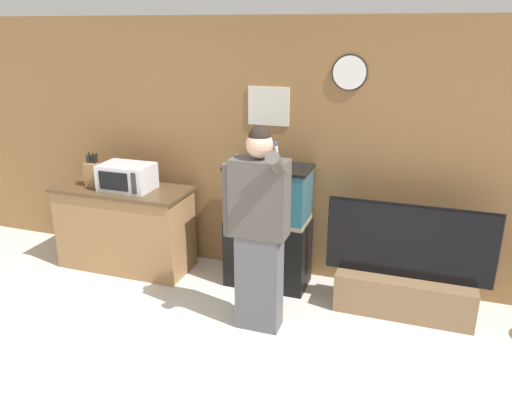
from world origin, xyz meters
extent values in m
cube|color=olive|center=(0.00, 2.53, 1.30)|extent=(10.00, 0.06, 2.60)
cube|color=beige|center=(-0.16, 2.50, 1.76)|extent=(0.42, 0.02, 0.38)
cylinder|color=white|center=(0.61, 2.49, 2.10)|extent=(0.30, 0.03, 0.30)
cylinder|color=black|center=(0.61, 2.49, 2.10)|extent=(0.32, 0.01, 0.32)
cube|color=olive|center=(-1.63, 2.06, 0.43)|extent=(1.40, 0.57, 0.86)
cube|color=#513A24|center=(-1.63, 2.06, 0.88)|extent=(1.44, 0.61, 0.03)
cube|color=silver|center=(-1.54, 2.04, 1.03)|extent=(0.53, 0.36, 0.27)
cube|color=black|center=(-1.58, 1.86, 1.03)|extent=(0.33, 0.01, 0.19)
cube|color=#2D2D33|center=(-1.35, 1.86, 1.03)|extent=(0.05, 0.01, 0.21)
cube|color=olive|center=(-1.94, 2.01, 1.03)|extent=(0.14, 0.10, 0.25)
cylinder|color=black|center=(-1.99, 2.02, 1.20)|extent=(0.02, 0.02, 0.09)
cylinder|color=black|center=(-1.96, 2.02, 1.19)|extent=(0.02, 0.02, 0.09)
cylinder|color=black|center=(-1.94, 2.02, 1.19)|extent=(0.02, 0.02, 0.08)
cylinder|color=black|center=(-1.92, 2.02, 1.19)|extent=(0.02, 0.02, 0.08)
cylinder|color=black|center=(-1.89, 2.02, 1.19)|extent=(0.02, 0.02, 0.08)
cylinder|color=black|center=(-1.99, 2.06, 1.20)|extent=(0.02, 0.02, 0.11)
cylinder|color=black|center=(-1.96, 2.06, 1.19)|extent=(0.02, 0.02, 0.08)
cylinder|color=black|center=(-1.94, 2.06, 1.20)|extent=(0.02, 0.02, 0.10)
cylinder|color=black|center=(-1.92, 2.06, 1.20)|extent=(0.02, 0.02, 0.09)
cylinder|color=black|center=(-1.89, 2.06, 1.20)|extent=(0.02, 0.02, 0.10)
cube|color=black|center=(-0.06, 2.19, 0.34)|extent=(0.81, 0.44, 0.69)
cube|color=#937F5B|center=(-0.06, 2.19, 0.71)|extent=(0.79, 0.43, 0.04)
cube|color=#285B70|center=(-0.06, 2.19, 0.97)|extent=(0.78, 0.42, 0.54)
cube|color=black|center=(-0.06, 2.19, 1.23)|extent=(0.81, 0.44, 0.03)
cube|color=brown|center=(1.28, 2.06, 0.18)|extent=(1.22, 0.40, 0.36)
cube|color=black|center=(1.28, 2.06, 0.70)|extent=(1.43, 0.05, 0.67)
cube|color=black|center=(1.28, 2.09, 0.70)|extent=(1.46, 0.01, 0.70)
cube|color=#515156|center=(0.10, 1.42, 0.43)|extent=(0.37, 0.21, 0.86)
cube|color=#4C4742|center=(0.10, 1.42, 1.19)|extent=(0.47, 0.22, 0.65)
sphere|color=tan|center=(0.10, 1.42, 1.63)|extent=(0.22, 0.22, 0.22)
sphere|color=black|center=(0.10, 1.42, 1.69)|extent=(0.18, 0.18, 0.18)
cylinder|color=#4C4742|center=(-0.15, 1.42, 1.14)|extent=(0.12, 0.12, 0.61)
cylinder|color=#4C4742|center=(0.29, 1.28, 1.51)|extent=(0.11, 0.34, 0.28)
cylinder|color=white|center=(0.29, 1.26, 1.62)|extent=(0.02, 0.06, 0.11)
cylinder|color=#2856B2|center=(0.29, 1.24, 1.68)|extent=(0.02, 0.03, 0.05)
camera|label=1|loc=(1.30, -2.18, 2.50)|focal=35.00mm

